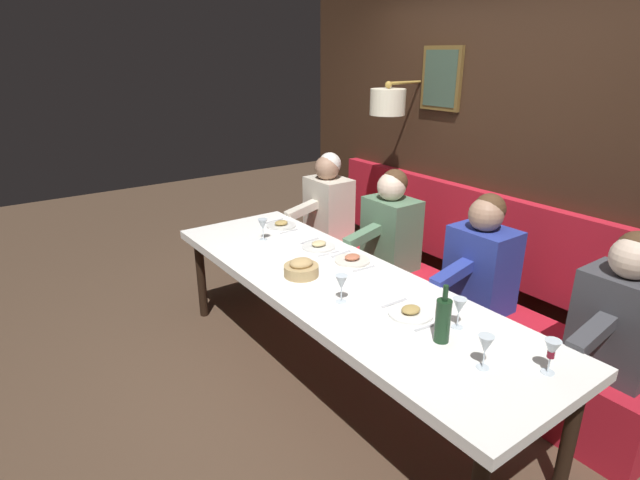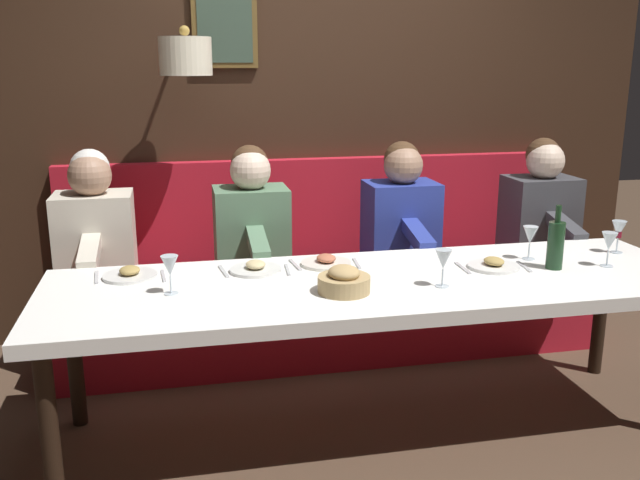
# 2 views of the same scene
# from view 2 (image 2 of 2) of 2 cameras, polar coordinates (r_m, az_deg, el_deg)

# --- Properties ---
(ground_plane) EXTENTS (12.00, 12.00, 0.00)m
(ground_plane) POSITION_cam_2_polar(r_m,az_deg,el_deg) (3.36, 4.68, -15.34)
(ground_plane) COLOR #4C3828
(dining_table) EXTENTS (0.90, 2.93, 0.74)m
(dining_table) POSITION_cam_2_polar(r_m,az_deg,el_deg) (3.08, 4.94, -4.28)
(dining_table) COLOR white
(dining_table) RESTS_ON ground_plane
(banquette_bench) EXTENTS (0.52, 3.13, 0.45)m
(banquette_bench) POSITION_cam_2_polar(r_m,az_deg,el_deg) (4.04, 1.14, -6.43)
(banquette_bench) COLOR red
(banquette_bench) RESTS_ON ground_plane
(back_wall_panel) EXTENTS (0.59, 4.33, 2.90)m
(back_wall_panel) POSITION_cam_2_polar(r_m,az_deg,el_deg) (4.35, -0.66, 10.45)
(back_wall_panel) COLOR #382316
(back_wall_panel) RESTS_ON ground_plane
(diner_nearest) EXTENTS (0.60, 0.40, 0.79)m
(diner_nearest) POSITION_cam_2_polar(r_m,az_deg,el_deg) (4.33, 17.76, 2.41)
(diner_nearest) COLOR #3D3D42
(diner_nearest) RESTS_ON banquette_bench
(diner_near) EXTENTS (0.60, 0.40, 0.79)m
(diner_near) POSITION_cam_2_polar(r_m,az_deg,el_deg) (3.97, 6.73, 1.97)
(diner_near) COLOR #283893
(diner_near) RESTS_ON banquette_bench
(diner_middle) EXTENTS (0.60, 0.40, 0.79)m
(diner_middle) POSITION_cam_2_polar(r_m,az_deg,el_deg) (3.79, -5.69, 1.39)
(diner_middle) COLOR #567A5B
(diner_middle) RESTS_ON banquette_bench
(diner_far) EXTENTS (0.60, 0.40, 0.79)m
(diner_far) POSITION_cam_2_polar(r_m,az_deg,el_deg) (3.79, -18.14, 0.74)
(diner_far) COLOR beige
(diner_far) RESTS_ON banquette_bench
(place_setting_0) EXTENTS (0.24, 0.32, 0.05)m
(place_setting_0) POSITION_cam_2_polar(r_m,az_deg,el_deg) (3.19, -15.44, -2.74)
(place_setting_0) COLOR silver
(place_setting_0) RESTS_ON dining_table
(place_setting_1) EXTENTS (0.24, 0.32, 0.05)m
(place_setting_1) POSITION_cam_2_polar(r_m,az_deg,el_deg) (3.31, 14.18, -2.01)
(place_setting_1) COLOR white
(place_setting_1) RESTS_ON dining_table
(place_setting_2) EXTENTS (0.24, 0.32, 0.05)m
(place_setting_2) POSITION_cam_2_polar(r_m,az_deg,el_deg) (3.17, -5.34, -2.34)
(place_setting_2) COLOR silver
(place_setting_2) RESTS_ON dining_table
(place_setting_3) EXTENTS (0.24, 0.32, 0.05)m
(place_setting_3) POSITION_cam_2_polar(r_m,az_deg,el_deg) (3.26, 0.51, -1.82)
(place_setting_3) COLOR silver
(place_setting_3) RESTS_ON dining_table
(wine_glass_0) EXTENTS (0.07, 0.07, 0.16)m
(wine_glass_0) POSITION_cam_2_polar(r_m,az_deg,el_deg) (3.75, 23.47, 0.73)
(wine_glass_0) COLOR silver
(wine_glass_0) RESTS_ON dining_table
(wine_glass_1) EXTENTS (0.07, 0.07, 0.16)m
(wine_glass_1) POSITION_cam_2_polar(r_m,az_deg,el_deg) (3.48, 22.80, -0.17)
(wine_glass_1) COLOR silver
(wine_glass_1) RESTS_ON dining_table
(wine_glass_2) EXTENTS (0.07, 0.07, 0.16)m
(wine_glass_2) POSITION_cam_2_polar(r_m,az_deg,el_deg) (2.89, -12.32, -2.18)
(wine_glass_2) COLOR silver
(wine_glass_2) RESTS_ON dining_table
(wine_glass_3) EXTENTS (0.07, 0.07, 0.16)m
(wine_glass_3) POSITION_cam_2_polar(r_m,az_deg,el_deg) (2.96, 10.16, -1.67)
(wine_glass_3) COLOR silver
(wine_glass_3) RESTS_ON dining_table
(wine_glass_4) EXTENTS (0.07, 0.07, 0.16)m
(wine_glass_4) POSITION_cam_2_polar(r_m,az_deg,el_deg) (3.48, 16.99, 0.33)
(wine_glass_4) COLOR silver
(wine_glass_4) RESTS_ON dining_table
(wine_bottle) EXTENTS (0.08, 0.08, 0.30)m
(wine_bottle) POSITION_cam_2_polar(r_m,az_deg,el_deg) (3.36, 18.91, -0.34)
(wine_bottle) COLOR #19381E
(wine_bottle) RESTS_ON dining_table
(bread_bowl) EXTENTS (0.22, 0.22, 0.12)m
(bread_bowl) POSITION_cam_2_polar(r_m,az_deg,el_deg) (2.87, 1.99, -3.42)
(bread_bowl) COLOR tan
(bread_bowl) RESTS_ON dining_table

